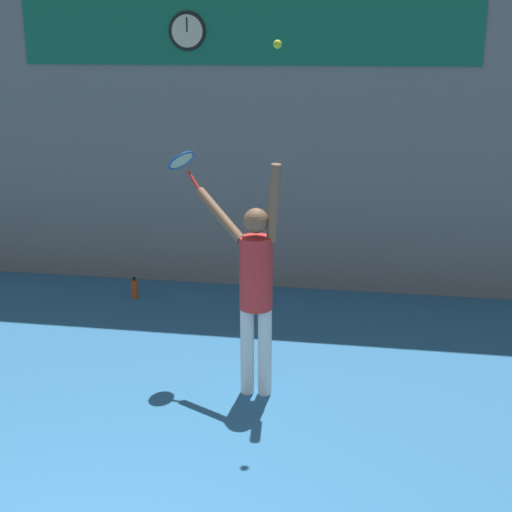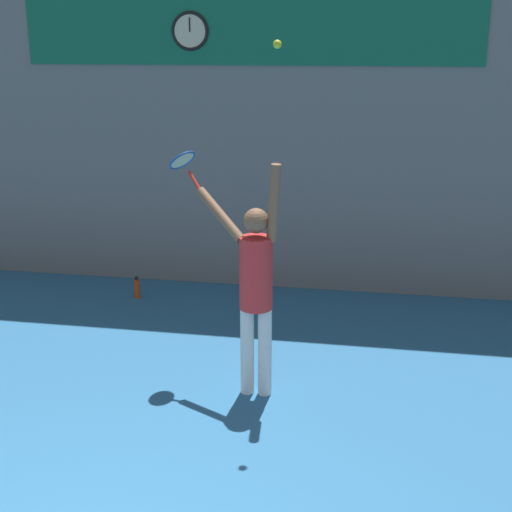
% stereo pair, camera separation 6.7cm
% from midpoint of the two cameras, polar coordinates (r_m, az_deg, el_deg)
% --- Properties ---
extents(back_wall, '(18.00, 0.10, 5.00)m').
position_cam_midpoint_polar(back_wall, '(9.39, -1.16, 12.35)').
color(back_wall, slate).
rests_on(back_wall, ground_plane).
extents(sponsor_banner, '(5.83, 0.02, 0.82)m').
position_cam_midpoint_polar(sponsor_banner, '(9.30, -1.27, 17.56)').
color(sponsor_banner, '#146B4C').
extents(scoreboard_clock, '(0.48, 0.04, 0.48)m').
position_cam_midpoint_polar(scoreboard_clock, '(9.44, -5.74, 17.47)').
color(scoreboard_clock, beige).
extents(tennis_player, '(0.90, 0.59, 2.23)m').
position_cam_midpoint_polar(tennis_player, '(6.53, -0.37, -2.10)').
color(tennis_player, white).
rests_on(tennis_player, ground_plane).
extents(tennis_racket, '(0.39, 0.36, 0.38)m').
position_cam_midpoint_polar(tennis_racket, '(6.92, -6.17, 7.45)').
color(tennis_racket, red).
extents(tennis_ball, '(0.07, 0.07, 0.07)m').
position_cam_midpoint_polar(tennis_ball, '(6.04, 1.40, 16.58)').
color(tennis_ball, '#CCDB2D').
extents(water_bottle, '(0.08, 0.08, 0.29)m').
position_cam_midpoint_polar(water_bottle, '(9.46, -9.89, -2.59)').
color(water_bottle, '#D84C19').
rests_on(water_bottle, ground_plane).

